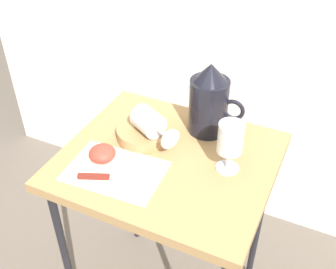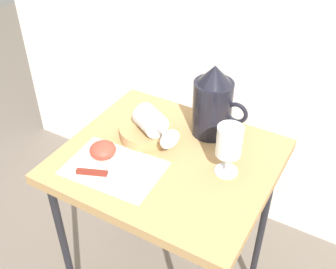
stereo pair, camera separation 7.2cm
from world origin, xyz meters
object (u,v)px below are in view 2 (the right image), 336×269
(wine_glass_tipped_near, at_px, (151,121))
(knife, at_px, (103,174))
(table, at_px, (168,175))
(basket_tray, at_px, (147,132))
(apple_half_left, at_px, (103,150))
(pitcher, at_px, (213,107))
(wine_glass_upright, at_px, (229,144))

(wine_glass_tipped_near, bearing_deg, knife, -99.76)
(table, relative_size, basket_tray, 4.43)
(wine_glass_tipped_near, bearing_deg, table, -27.31)
(wine_glass_tipped_near, height_order, apple_half_left, wine_glass_tipped_near)
(table, relative_size, wine_glass_tipped_near, 4.43)
(table, height_order, pitcher, pitcher)
(wine_glass_tipped_near, relative_size, apple_half_left, 2.16)
(basket_tray, distance_m, pitcher, 0.21)
(table, height_order, wine_glass_tipped_near, wine_glass_tipped_near)
(apple_half_left, xyz_separation_m, knife, (0.05, -0.07, -0.02))
(wine_glass_upright, height_order, apple_half_left, wine_glass_upright)
(basket_tray, distance_m, knife, 0.21)
(wine_glass_upright, distance_m, wine_glass_tipped_near, 0.25)
(knife, bearing_deg, pitcher, 62.79)
(pitcher, xyz_separation_m, wine_glass_upright, (0.11, -0.14, 0.01))
(basket_tray, relative_size, knife, 0.83)
(table, height_order, wine_glass_upright, wine_glass_upright)
(basket_tray, bearing_deg, pitcher, 36.47)
(knife, bearing_deg, basket_tray, 87.67)
(wine_glass_tipped_near, bearing_deg, pitcher, 43.97)
(pitcher, height_order, apple_half_left, pitcher)
(table, bearing_deg, apple_half_left, -150.64)
(basket_tray, relative_size, pitcher, 0.72)
(pitcher, height_order, wine_glass_upright, pitcher)
(table, distance_m, wine_glass_tipped_near, 0.17)
(apple_half_left, relative_size, knife, 0.38)
(pitcher, distance_m, wine_glass_tipped_near, 0.19)
(apple_half_left, bearing_deg, basket_tray, 68.39)
(wine_glass_upright, bearing_deg, knife, -147.29)
(basket_tray, relative_size, apple_half_left, 2.16)
(wine_glass_upright, bearing_deg, wine_glass_tipped_near, 176.27)
(pitcher, distance_m, knife, 0.37)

